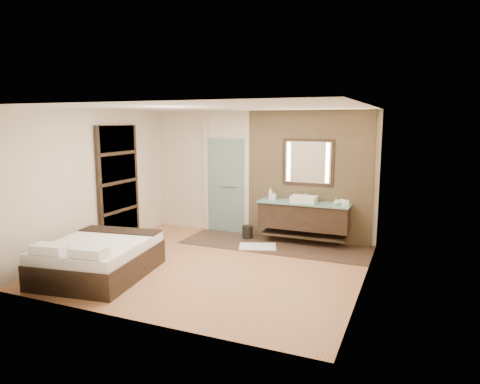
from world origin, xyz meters
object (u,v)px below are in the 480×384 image
at_px(mirror_unit, 308,162).
at_px(bed, 99,258).
at_px(vanity, 304,216).
at_px(waste_bin, 247,232).

bearing_deg(mirror_unit, bed, -127.91).
distance_m(vanity, waste_bin, 1.28).
bearing_deg(mirror_unit, vanity, -90.00).
xyz_separation_m(vanity, bed, (-2.58, -3.08, -0.29)).
bearing_deg(waste_bin, vanity, 3.24).
height_order(mirror_unit, bed, mirror_unit).
bearing_deg(vanity, waste_bin, -176.76).
relative_size(bed, waste_bin, 7.34).
height_order(vanity, mirror_unit, mirror_unit).
bearing_deg(bed, mirror_unit, 43.72).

